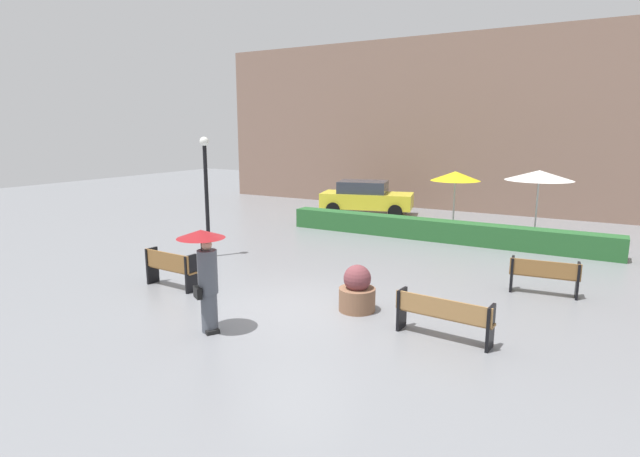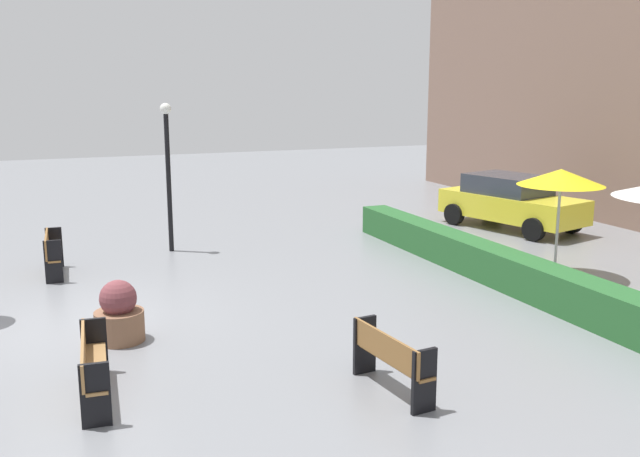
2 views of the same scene
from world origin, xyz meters
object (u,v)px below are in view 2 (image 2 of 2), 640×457
planter_pot (119,315)px  lamp_post (168,161)px  bench_near_left (52,251)px  bench_far_right (390,357)px  bench_near_right (91,363)px  patio_umbrella_yellow (561,178)px  parked_car (511,201)px

planter_pot → lamp_post: (-6.11, 1.99, 1.85)m
bench_near_left → bench_far_right: bearing=26.4°
bench_near_right → lamp_post: lamp_post is taller
planter_pot → bench_near_right: bearing=-16.0°
bench_far_right → lamp_post: lamp_post is taller
lamp_post → patio_umbrella_yellow: (5.69, 7.35, -0.09)m
bench_far_right → patio_umbrella_yellow: patio_umbrella_yellow is taller
bench_near_left → lamp_post: 3.61m
planter_pot → patio_umbrella_yellow: size_ratio=0.43×
bench_near_left → patio_umbrella_yellow: (4.38, 10.22, 1.66)m
bench_near_right → bench_far_right: (1.35, 3.80, 0.01)m
patio_umbrella_yellow → parked_car: 5.52m
planter_pot → bench_far_right: bearing=42.9°
bench_far_right → patio_umbrella_yellow: (-3.86, 6.13, 1.70)m
bench_near_left → parked_car: size_ratio=0.35×
bench_near_right → patio_umbrella_yellow: 10.39m
bench_near_right → bench_far_right: bearing=70.4°
bench_near_left → lamp_post: size_ratio=0.42×
planter_pot → parked_car: parked_car is taller
bench_near_right → parked_car: 14.33m
bench_near_left → parked_car: bearing=91.8°
planter_pot → patio_umbrella_yellow: bearing=92.6°
patio_umbrella_yellow → parked_car: patio_umbrella_yellow is taller
bench_far_right → planter_pot: (-3.45, -3.21, -0.06)m
bench_near_left → planter_pot: size_ratio=1.51×
lamp_post → planter_pot: bearing=-18.0°
bench_near_right → planter_pot: size_ratio=1.82×
bench_near_left → planter_pot: bearing=10.5°
bench_near_right → lamp_post: size_ratio=0.51×
bench_far_right → patio_umbrella_yellow: 7.44m
bench_near_left → planter_pot: 4.88m
bench_near_left → parked_car: 12.63m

